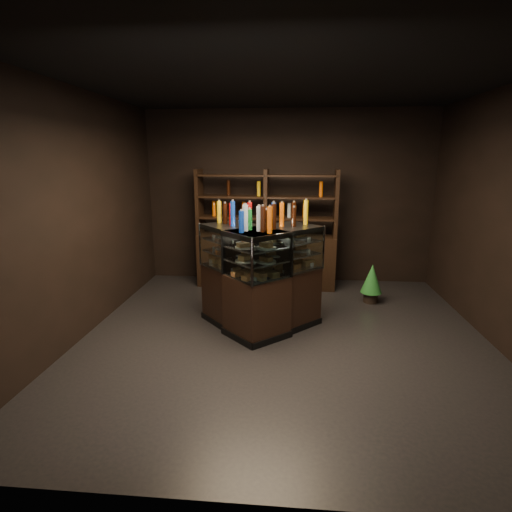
{
  "coord_description": "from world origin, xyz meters",
  "views": [
    {
      "loc": [
        0.05,
        -4.61,
        2.18
      ],
      "look_at": [
        -0.36,
        0.13,
        1.01
      ],
      "focal_mm": 28.0,
      "sensor_mm": 36.0,
      "label": 1
    }
  ],
  "objects": [
    {
      "name": "ground",
      "position": [
        0.0,
        0.0,
        0.0
      ],
      "size": [
        5.0,
        5.0,
        0.0
      ],
      "primitive_type": "plane",
      "color": "black",
      "rests_on": "ground"
    },
    {
      "name": "room_shell",
      "position": [
        0.0,
        0.0,
        1.94
      ],
      "size": [
        5.02,
        5.02,
        3.01
      ],
      "color": "black",
      "rests_on": "ground"
    },
    {
      "name": "display_case",
      "position": [
        -0.34,
        0.27,
        0.45
      ],
      "size": [
        1.67,
        1.33,
        1.34
      ],
      "rotation": [
        0.0,
        0.0,
        -0.03
      ],
      "color": "black",
      "rests_on": "ground"
    },
    {
      "name": "food_display",
      "position": [
        -0.34,
        0.26,
        1.01
      ],
      "size": [
        1.3,
        0.96,
        0.42
      ],
      "color": "#B77141",
      "rests_on": "display_case"
    },
    {
      "name": "bottles_top",
      "position": [
        -0.34,
        0.27,
        1.48
      ],
      "size": [
        1.13,
        0.82,
        0.3
      ],
      "color": "#B20C0A",
      "rests_on": "display_case"
    },
    {
      "name": "potted_conifer",
      "position": [
        1.31,
        1.37,
        0.39
      ],
      "size": [
        0.32,
        0.32,
        0.69
      ],
      "rotation": [
        0.0,
        0.0,
        -0.37
      ],
      "color": "black",
      "rests_on": "ground"
    },
    {
      "name": "back_shelving",
      "position": [
        -0.36,
        2.05,
        0.61
      ],
      "size": [
        2.37,
        0.51,
        2.0
      ],
      "rotation": [
        0.0,
        0.0,
        -0.04
      ],
      "color": "black",
      "rests_on": "ground"
    }
  ]
}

